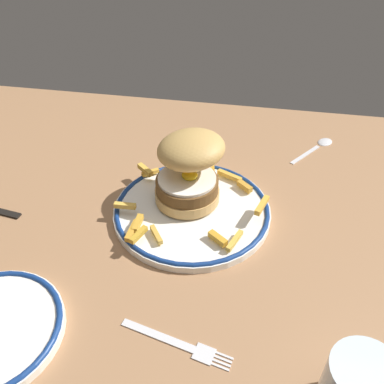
{
  "coord_description": "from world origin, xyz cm",
  "views": [
    {
      "loc": [
        3.99,
        -48.47,
        45.27
      ],
      "look_at": [
        -5.13,
        1.51,
        4.6
      ],
      "focal_mm": 38.5,
      "sensor_mm": 36.0,
      "label": 1
    }
  ],
  "objects_px": {
    "spoon": "(321,143)",
    "burger": "(189,167)",
    "dinner_plate": "(192,210)",
    "fork": "(178,343)"
  },
  "relations": [
    {
      "from": "spoon",
      "to": "burger",
      "type": "bearing_deg",
      "value": -135.78
    },
    {
      "from": "dinner_plate",
      "to": "spoon",
      "type": "relative_size",
      "value": 2.19
    },
    {
      "from": "dinner_plate",
      "to": "fork",
      "type": "relative_size",
      "value": 1.79
    },
    {
      "from": "dinner_plate",
      "to": "spoon",
      "type": "bearing_deg",
      "value": 49.07
    },
    {
      "from": "burger",
      "to": "spoon",
      "type": "relative_size",
      "value": 1.14
    },
    {
      "from": "fork",
      "to": "spoon",
      "type": "xyz_separation_m",
      "value": [
        0.2,
        0.49,
        0.0
      ]
    },
    {
      "from": "burger",
      "to": "spoon",
      "type": "height_order",
      "value": "burger"
    },
    {
      "from": "dinner_plate",
      "to": "burger",
      "type": "relative_size",
      "value": 1.93
    },
    {
      "from": "fork",
      "to": "spoon",
      "type": "relative_size",
      "value": 1.23
    },
    {
      "from": "dinner_plate",
      "to": "fork",
      "type": "bearing_deg",
      "value": -83.68
    }
  ]
}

